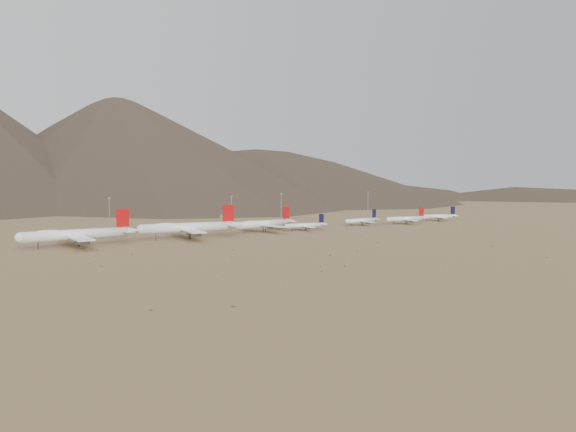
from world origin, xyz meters
TOP-DOWN VIEW (x-y plane):
  - ground at (0.00, 0.00)m, footprint 3000.00×3000.00m
  - mountain_ridge at (0.00, 900.00)m, footprint 4400.00×1000.00m
  - widebody_west at (-126.45, 19.89)m, footprint 75.27×57.48m
  - widebody_centre at (-51.25, 22.51)m, footprint 76.67×59.62m
  - widebody_east at (15.71, 31.83)m, footprint 63.22×49.31m
  - narrowbody_a at (49.91, 22.87)m, footprint 38.78×28.21m
  - narrowbody_b at (117.31, 31.59)m, footprint 41.83×30.06m
  - narrowbody_c at (160.11, 19.59)m, footprint 44.73×32.71m
  - narrowbody_d at (211.24, 26.59)m, footprint 39.66×29.68m
  - control_tower at (30.00, 120.00)m, footprint 8.00×8.00m
  - mast_west at (-74.35, 126.12)m, footprint 2.00×0.60m
  - mast_centre at (28.52, 106.75)m, footprint 2.00×0.60m
  - mast_east at (103.89, 139.45)m, footprint 2.00×0.60m
  - mast_far_east at (212.72, 128.33)m, footprint 2.00×0.60m
  - desert_scrub at (-30.86, -90.36)m, footprint 402.09×175.23m

SIDE VIEW (x-z plane):
  - ground at x=0.00m, z-range 0.00..0.00m
  - desert_scrub at x=-30.86m, z-range -0.09..0.73m
  - narrowbody_a at x=49.91m, z-range -2.26..10.60m
  - narrowbody_d at x=211.24m, z-range -2.41..11.31m
  - narrowbody_b at x=117.31m, z-range -2.42..11.38m
  - narrowbody_c at x=160.11m, z-range -2.61..12.28m
  - control_tower at x=30.00m, z-range -0.68..11.32m
  - widebody_east at x=15.71m, z-range -2.93..15.97m
  - widebody_west at x=-126.45m, z-range -3.47..18.89m
  - widebody_centre at x=-51.25m, z-range -3.55..19.32m
  - mast_west at x=-74.35m, z-range 1.35..27.05m
  - mast_centre at x=28.52m, z-range 1.35..27.05m
  - mast_east at x=103.89m, z-range 1.35..27.05m
  - mast_far_east at x=212.72m, z-range 1.35..27.05m
  - mountain_ridge at x=0.00m, z-range 0.00..300.00m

